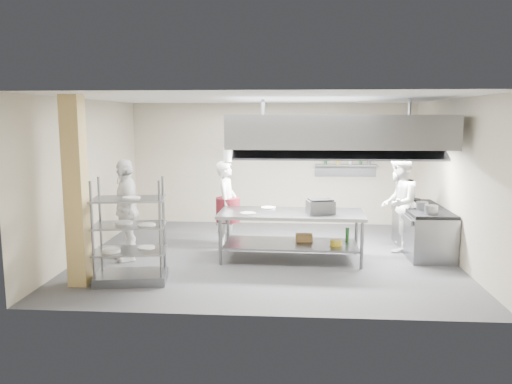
# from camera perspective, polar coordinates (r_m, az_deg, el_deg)

# --- Properties ---
(floor) EXTENTS (7.00, 7.00, 0.00)m
(floor) POSITION_cam_1_polar(r_m,az_deg,el_deg) (9.78, 1.22, -7.23)
(floor) COLOR #3D3D40
(floor) RESTS_ON ground
(ceiling) EXTENTS (7.00, 7.00, 0.00)m
(ceiling) POSITION_cam_1_polar(r_m,az_deg,el_deg) (9.41, 1.28, 10.63)
(ceiling) COLOR silver
(ceiling) RESTS_ON wall_back
(wall_back) EXTENTS (7.00, 0.00, 7.00)m
(wall_back) POSITION_cam_1_polar(r_m,az_deg,el_deg) (12.46, 1.91, 3.22)
(wall_back) COLOR #ACA088
(wall_back) RESTS_ON ground
(wall_left) EXTENTS (0.00, 6.00, 6.00)m
(wall_left) POSITION_cam_1_polar(r_m,az_deg,el_deg) (10.26, -18.69, 1.61)
(wall_left) COLOR #ACA088
(wall_left) RESTS_ON ground
(wall_right) EXTENTS (0.00, 6.00, 6.00)m
(wall_right) POSITION_cam_1_polar(r_m,az_deg,el_deg) (9.95, 21.83, 1.25)
(wall_right) COLOR #ACA088
(wall_right) RESTS_ON ground
(column) EXTENTS (0.30, 0.30, 3.00)m
(column) POSITION_cam_1_polar(r_m,az_deg,el_deg) (8.29, -19.87, 0.00)
(column) COLOR #D7B76E
(column) RESTS_ON floor
(exhaust_hood) EXTENTS (4.00, 2.50, 0.60)m
(exhaust_hood) POSITION_cam_1_polar(r_m,az_deg,el_deg) (9.84, 9.02, 6.94)
(exhaust_hood) COLOR gray
(exhaust_hood) RESTS_ON ceiling
(hood_strip_a) EXTENTS (1.60, 0.12, 0.04)m
(hood_strip_a) POSITION_cam_1_polar(r_m,az_deg,el_deg) (9.81, 3.72, 5.15)
(hood_strip_a) COLOR white
(hood_strip_a) RESTS_ON exhaust_hood
(hood_strip_b) EXTENTS (1.60, 0.12, 0.04)m
(hood_strip_b) POSITION_cam_1_polar(r_m,az_deg,el_deg) (9.97, 14.16, 4.97)
(hood_strip_b) COLOR white
(hood_strip_b) RESTS_ON exhaust_hood
(wall_shelf) EXTENTS (1.50, 0.28, 0.04)m
(wall_shelf) POSITION_cam_1_polar(r_m,az_deg,el_deg) (12.36, 10.26, 3.04)
(wall_shelf) COLOR gray
(wall_shelf) RESTS_ON wall_back
(island) EXTENTS (2.71, 1.19, 0.91)m
(island) POSITION_cam_1_polar(r_m,az_deg,el_deg) (9.40, 3.99, -5.03)
(island) COLOR slate
(island) RESTS_ON floor
(island_worktop) EXTENTS (2.71, 1.19, 0.06)m
(island_worktop) POSITION_cam_1_polar(r_m,az_deg,el_deg) (9.31, 4.02, -2.48)
(island_worktop) COLOR gray
(island_worktop) RESTS_ON island
(island_undershelf) EXTENTS (2.49, 1.07, 0.04)m
(island_undershelf) POSITION_cam_1_polar(r_m,az_deg,el_deg) (9.44, 3.98, -5.94)
(island_undershelf) COLOR slate
(island_undershelf) RESTS_ON island
(pass_rack) EXTENTS (1.22, 0.83, 1.70)m
(pass_rack) POSITION_cam_1_polar(r_m,az_deg,el_deg) (8.28, -14.24, -4.33)
(pass_rack) COLOR gray
(pass_rack) RESTS_ON floor
(cooking_range) EXTENTS (0.80, 2.00, 0.84)m
(cooking_range) POSITION_cam_1_polar(r_m,az_deg,el_deg) (10.48, 18.48, -4.23)
(cooking_range) COLOR slate
(cooking_range) RESTS_ON floor
(range_top) EXTENTS (0.78, 1.96, 0.06)m
(range_top) POSITION_cam_1_polar(r_m,az_deg,el_deg) (10.40, 18.60, -1.81)
(range_top) COLOR black
(range_top) RESTS_ON cooking_range
(chef_head) EXTENTS (0.48, 0.68, 1.77)m
(chef_head) POSITION_cam_1_polar(r_m,az_deg,el_deg) (10.26, -3.37, -1.41)
(chef_head) COLOR white
(chef_head) RESTS_ON floor
(chef_line) EXTENTS (1.00, 1.12, 1.91)m
(chef_line) POSITION_cam_1_polar(r_m,az_deg,el_deg) (10.32, 15.98, -1.28)
(chef_line) COLOR silver
(chef_line) RESTS_ON floor
(chef_plating) EXTENTS (0.92, 1.20, 1.90)m
(chef_plating) POSITION_cam_1_polar(r_m,az_deg,el_deg) (9.60, -14.61, -2.00)
(chef_plating) COLOR silver
(chef_plating) RESTS_ON floor
(griddle) EXTENTS (0.55, 0.46, 0.23)m
(griddle) POSITION_cam_1_polar(r_m,az_deg,el_deg) (9.27, 7.37, -1.66)
(griddle) COLOR slate
(griddle) RESTS_ON island_worktop
(wicker_basket) EXTENTS (0.32, 0.23, 0.13)m
(wicker_basket) POSITION_cam_1_polar(r_m,az_deg,el_deg) (9.58, 5.51, -5.20)
(wicker_basket) COLOR olive
(wicker_basket) RESTS_ON island_undershelf
(stockpot) EXTENTS (0.22, 0.22, 0.15)m
(stockpot) POSITION_cam_1_polar(r_m,az_deg,el_deg) (10.07, 18.45, -1.50)
(stockpot) COLOR gray
(stockpot) RESTS_ON range_top
(plate_stack) EXTENTS (0.28, 0.28, 0.05)m
(plate_stack) POSITION_cam_1_polar(r_m,az_deg,el_deg) (8.35, -14.16, -6.37)
(plate_stack) COLOR white
(plate_stack) RESTS_ON pass_rack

